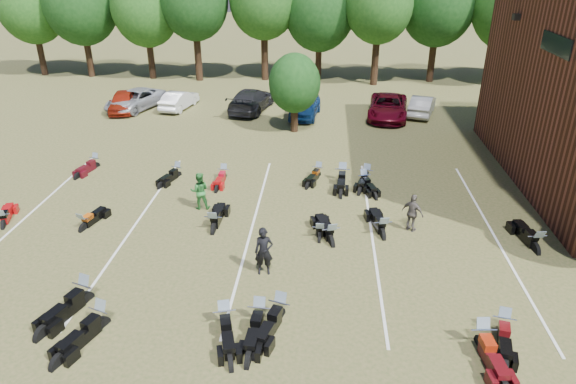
# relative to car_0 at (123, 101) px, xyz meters

# --- Properties ---
(ground) EXTENTS (160.00, 160.00, 0.00)m
(ground) POSITION_rel_car_0_xyz_m (14.46, -19.04, -0.71)
(ground) COLOR brown
(ground) RESTS_ON ground
(car_0) EXTENTS (2.40, 4.41, 1.42)m
(car_0) POSITION_rel_car_0_xyz_m (0.00, 0.00, 0.00)
(car_0) COLOR maroon
(car_0) RESTS_ON ground
(car_1) EXTENTS (2.13, 4.16, 1.31)m
(car_1) POSITION_rel_car_0_xyz_m (3.81, 0.90, -0.06)
(car_1) COLOR silver
(car_1) RESTS_ON ground
(car_2) EXTENTS (3.92, 5.52, 1.40)m
(car_2) POSITION_rel_car_0_xyz_m (0.71, 0.53, -0.01)
(car_2) COLOR gray
(car_2) RESTS_ON ground
(car_3) EXTENTS (3.17, 5.72, 1.57)m
(car_3) POSITION_rel_car_0_xyz_m (9.10, 0.82, 0.07)
(car_3) COLOR black
(car_3) RESTS_ON ground
(car_4) EXTENTS (2.31, 4.58, 1.50)m
(car_4) POSITION_rel_car_0_xyz_m (13.00, -0.37, 0.04)
(car_4) COLOR navy
(car_4) RESTS_ON ground
(car_5) EXTENTS (2.57, 4.36, 1.36)m
(car_5) POSITION_rel_car_0_xyz_m (21.14, 0.68, -0.03)
(car_5) COLOR #9D9E99
(car_5) RESTS_ON ground
(car_6) EXTENTS (3.23, 5.78, 1.53)m
(car_6) POSITION_rel_car_0_xyz_m (18.68, -0.18, 0.05)
(car_6) COLOR #4E0412
(car_6) RESTS_ON ground
(car_7) EXTENTS (2.70, 4.96, 1.36)m
(car_7) POSITION_rel_car_0_xyz_m (27.05, 0.07, -0.03)
(car_7) COLOR #35353A
(car_7) RESTS_ON ground
(person_black) EXTENTS (0.72, 0.52, 1.83)m
(person_black) POSITION_rel_car_0_xyz_m (12.36, -19.38, 0.20)
(person_black) COLOR black
(person_black) RESTS_ON ground
(person_green) EXTENTS (0.94, 0.79, 1.73)m
(person_green) POSITION_rel_car_0_xyz_m (8.91, -14.52, 0.16)
(person_green) COLOR #2A712E
(person_green) RESTS_ON ground
(person_grey) EXTENTS (1.01, 0.91, 1.65)m
(person_grey) POSITION_rel_car_0_xyz_m (18.10, -15.87, 0.11)
(person_grey) COLOR #544E48
(person_grey) RESTS_ON ground
(motorcycle_0) EXTENTS (1.56, 2.63, 1.40)m
(motorcycle_0) POSITION_rel_car_0_xyz_m (6.60, -21.50, -0.71)
(motorcycle_0) COLOR black
(motorcycle_0) RESTS_ON ground
(motorcycle_1) EXTENTS (1.53, 2.52, 1.34)m
(motorcycle_1) POSITION_rel_car_0_xyz_m (7.64, -22.68, -0.71)
(motorcycle_1) COLOR black
(motorcycle_1) RESTS_ON ground
(motorcycle_2) EXTENTS (1.32, 2.40, 1.28)m
(motorcycle_2) POSITION_rel_car_0_xyz_m (11.48, -22.38, -0.71)
(motorcycle_2) COLOR black
(motorcycle_2) RESTS_ON ground
(motorcycle_3) EXTENTS (1.39, 2.47, 1.31)m
(motorcycle_3) POSITION_rel_car_0_xyz_m (13.13, -21.86, -0.71)
(motorcycle_3) COLOR black
(motorcycle_3) RESTS_ON ground
(motorcycle_4) EXTENTS (0.89, 2.37, 1.30)m
(motorcycle_4) POSITION_rel_car_0_xyz_m (12.52, -22.15, -0.71)
(motorcycle_4) COLOR black
(motorcycle_4) RESTS_ON ground
(motorcycle_5) EXTENTS (1.20, 2.32, 1.23)m
(motorcycle_5) POSITION_rel_car_0_xyz_m (19.97, -22.05, -0.71)
(motorcycle_5) COLOR black
(motorcycle_5) RESTS_ON ground
(motorcycle_6) EXTENTS (1.00, 2.50, 1.36)m
(motorcycle_6) POSITION_rel_car_0_xyz_m (19.18, -22.71, -0.71)
(motorcycle_6) COLOR #45090D
(motorcycle_6) RESTS_ON ground
(motorcycle_7) EXTENTS (1.26, 2.15, 1.14)m
(motorcycle_7) POSITION_rel_car_0_xyz_m (0.97, -16.79, -0.71)
(motorcycle_7) COLOR #980B0C
(motorcycle_7) RESTS_ON ground
(motorcycle_8) EXTENTS (1.14, 2.11, 1.12)m
(motorcycle_8) POSITION_rel_car_0_xyz_m (4.47, -16.80, -0.71)
(motorcycle_8) COLOR black
(motorcycle_8) RESTS_ON ground
(motorcycle_9) EXTENTS (0.82, 2.41, 1.34)m
(motorcycle_9) POSITION_rel_car_0_xyz_m (9.91, -16.52, -0.71)
(motorcycle_9) COLOR black
(motorcycle_9) RESTS_ON ground
(motorcycle_10) EXTENTS (1.48, 2.51, 1.33)m
(motorcycle_10) POSITION_rel_car_0_xyz_m (14.77, -17.15, -0.71)
(motorcycle_10) COLOR black
(motorcycle_10) RESTS_ON ground
(motorcycle_11) EXTENTS (1.18, 2.47, 1.32)m
(motorcycle_11) POSITION_rel_car_0_xyz_m (16.86, -16.46, -0.71)
(motorcycle_11) COLOR black
(motorcycle_11) RESTS_ON ground
(motorcycle_12) EXTENTS (0.74, 2.05, 1.13)m
(motorcycle_12) POSITION_rel_car_0_xyz_m (14.32, -16.87, -0.71)
(motorcycle_12) COLOR black
(motorcycle_12) RESTS_ON ground
(motorcycle_13) EXTENTS (1.13, 2.50, 1.34)m
(motorcycle_13) POSITION_rel_car_0_xyz_m (22.68, -17.13, -0.71)
(motorcycle_13) COLOR black
(motorcycle_13) RESTS_ON ground
(motorcycle_14) EXTENTS (1.11, 2.12, 1.13)m
(motorcycle_14) POSITION_rel_car_0_xyz_m (2.22, -10.30, -0.71)
(motorcycle_14) COLOR #3E0810
(motorcycle_14) RESTS_ON ground
(motorcycle_15) EXTENTS (0.75, 2.03, 1.11)m
(motorcycle_15) POSITION_rel_car_0_xyz_m (9.35, -11.26, -0.71)
(motorcycle_15) COLOR #950A0C
(motorcycle_15) RESTS_ON ground
(motorcycle_16) EXTENTS (1.23, 2.09, 1.11)m
(motorcycle_16) POSITION_rel_car_0_xyz_m (6.91, -11.15, -0.71)
(motorcycle_16) COLOR black
(motorcycle_16) RESTS_ON ground
(motorcycle_17) EXTENTS (1.26, 2.09, 1.11)m
(motorcycle_17) POSITION_rel_car_0_xyz_m (14.12, -10.64, -0.71)
(motorcycle_17) COLOR black
(motorcycle_17) RESTS_ON ground
(motorcycle_18) EXTENTS (0.91, 2.46, 1.35)m
(motorcycle_18) POSITION_rel_car_0_xyz_m (15.34, -11.09, -0.71)
(motorcycle_18) COLOR black
(motorcycle_18) RESTS_ON ground
(motorcycle_19) EXTENTS (1.22, 2.13, 1.13)m
(motorcycle_19) POSITION_rel_car_0_xyz_m (16.40, -11.52, -0.71)
(motorcycle_19) COLOR black
(motorcycle_19) RESTS_ON ground
(motorcycle_20) EXTENTS (1.22, 2.29, 1.22)m
(motorcycle_20) POSITION_rel_car_0_xyz_m (16.55, -10.93, -0.71)
(motorcycle_20) COLOR black
(motorcycle_20) RESTS_ON ground
(tree_line) EXTENTS (56.00, 6.00, 9.79)m
(tree_line) POSITION_rel_car_0_xyz_m (13.46, 9.96, 5.60)
(tree_line) COLOR black
(tree_line) RESTS_ON ground
(young_tree_midfield) EXTENTS (3.20, 3.20, 4.70)m
(young_tree_midfield) POSITION_rel_car_0_xyz_m (12.46, -3.54, 2.38)
(young_tree_midfield) COLOR black
(young_tree_midfield) RESTS_ON ground
(parking_lines) EXTENTS (20.10, 14.00, 0.01)m
(parking_lines) POSITION_rel_car_0_xyz_m (11.46, -16.04, -0.71)
(parking_lines) COLOR silver
(parking_lines) RESTS_ON ground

